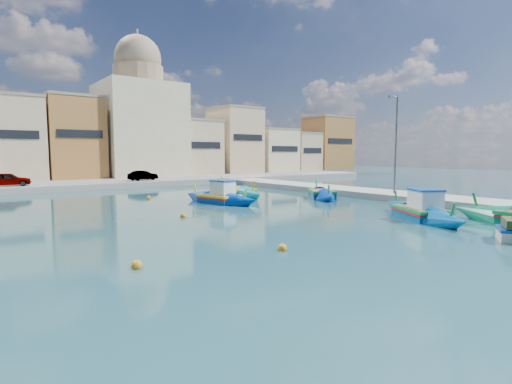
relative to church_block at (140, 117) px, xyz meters
name	(u,v)px	position (x,y,z in m)	size (l,w,h in m)	color
ground	(265,244)	(-10.00, -40.00, -8.41)	(160.00, 160.00, 0.00)	#123036
east_quay	(477,204)	(8.00, -40.00, -8.16)	(4.00, 70.00, 0.50)	gray
north_quay	(76,185)	(-10.00, -8.00, -8.11)	(80.00, 8.00, 0.60)	gray
north_townhouses	(117,142)	(-3.32, -0.64, -3.41)	(83.20, 7.87, 10.19)	tan
church_block	(140,117)	(0.00, 0.00, 0.00)	(10.00, 10.00, 19.10)	beige
quay_street_lamp	(395,144)	(7.44, -34.00, -4.07)	(1.18, 0.16, 8.00)	#595B60
luzzu_turquoise_cabin	(421,213)	(0.70, -40.31, -8.09)	(5.68, 8.02, 2.64)	#00549E
luzzu_blue_cabin	(219,199)	(-4.60, -27.65, -8.09)	(3.32, 7.54, 2.59)	#0039A4
luzzu_cyan_mid	(322,195)	(3.93, -29.68, -8.17)	(5.84, 7.17, 2.23)	#0034A3
luzzu_green	(236,193)	(-1.22, -24.85, -8.13)	(3.24, 8.53, 2.62)	#00839C
mooring_buoys	(194,220)	(-9.74, -33.43, -8.33)	(24.23, 19.45, 0.36)	orange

